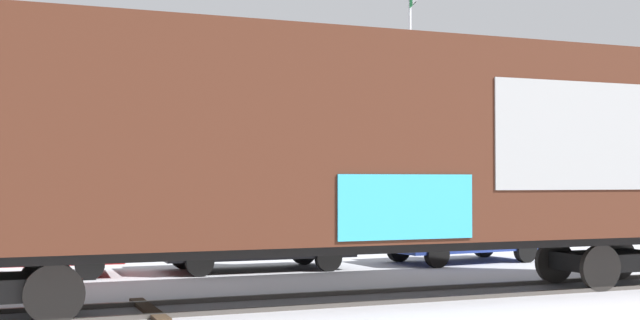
# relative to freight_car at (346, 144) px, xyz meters

# --- Properties ---
(ground_plane) EXTENTS (260.00, 260.00, 0.00)m
(ground_plane) POSITION_rel_freight_car_xyz_m (-1.16, 0.00, -2.85)
(ground_plane) COLOR #B2B5BC
(track) EXTENTS (59.96, 5.89, 0.08)m
(track) POSITION_rel_freight_car_xyz_m (-0.16, -0.01, -2.81)
(track) COLOR #4C4742
(track) RESTS_ON ground_plane
(freight_car) EXTENTS (17.70, 4.09, 4.99)m
(freight_car) POSITION_rel_freight_car_xyz_m (0.00, 0.00, 0.00)
(freight_car) COLOR #472316
(freight_car) RESTS_ON ground_plane
(flagpole) EXTENTS (0.40, 1.31, 9.46)m
(flagpole) POSITION_rel_freight_car_xyz_m (7.29, 13.44, 2.96)
(flagpole) COLOR silver
(flagpole) RESTS_ON ground_plane
(hillside) EXTENTS (124.08, 31.10, 13.17)m
(hillside) POSITION_rel_freight_car_xyz_m (-1.23, 56.31, 1.74)
(hillside) COLOR gray
(hillside) RESTS_ON ground_plane
(parked_car_red) EXTENTS (4.74, 1.99, 1.69)m
(parked_car_red) POSITION_rel_freight_car_xyz_m (-5.94, 5.66, -2.02)
(parked_car_red) COLOR #B21E1E
(parked_car_red) RESTS_ON ground_plane
(parked_car_black) EXTENTS (4.71, 2.18, 1.78)m
(parked_car_black) POSITION_rel_freight_car_xyz_m (-0.42, 5.60, -1.96)
(parked_car_black) COLOR black
(parked_car_black) RESTS_ON ground_plane
(parked_car_blue) EXTENTS (4.47, 2.55, 1.61)m
(parked_car_blue) POSITION_rel_freight_car_xyz_m (5.37, 5.88, -2.05)
(parked_car_blue) COLOR navy
(parked_car_blue) RESTS_ON ground_plane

